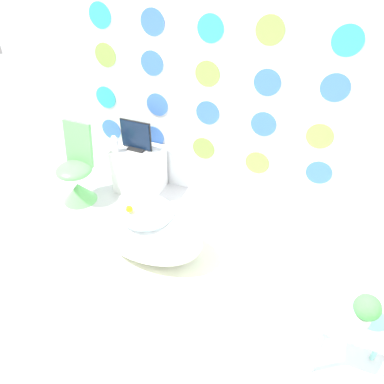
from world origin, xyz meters
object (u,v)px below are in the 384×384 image
bathtub (149,232)px  chair (77,179)px  vase (115,145)px  potted_plant_left (366,310)px  tv (136,137)px

bathtub → chair: bearing=158.6°
bathtub → chair: chair is taller
bathtub → vase: (-0.76, 0.71, 0.33)m
potted_plant_left → chair: bearing=163.3°
vase → potted_plant_left: size_ratio=0.74×
bathtub → vase: bearing=136.6°
vase → potted_plant_left: (2.46, -1.13, 0.02)m
tv → vase: bearing=-146.1°
vase → potted_plant_left: bearing=-24.7°
chair → tv: (0.50, 0.42, 0.39)m
chair → vase: bearing=43.4°
bathtub → tv: (-0.57, 0.84, 0.40)m
potted_plant_left → tv: bearing=151.1°
bathtub → tv: size_ratio=2.88×
tv → potted_plant_left: bearing=-28.9°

